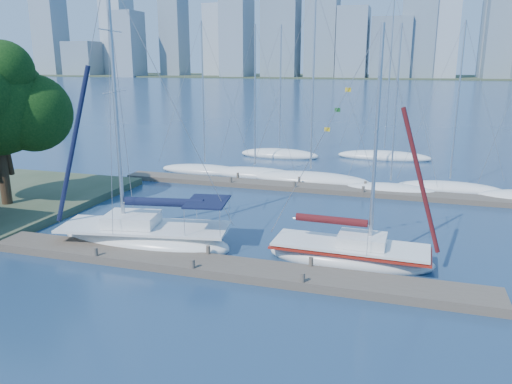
% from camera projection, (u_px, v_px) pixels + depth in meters
% --- Properties ---
extents(ground, '(700.00, 700.00, 0.00)m').
position_uv_depth(ground, '(201.00, 269.00, 23.21)').
color(ground, navy).
rests_on(ground, ground).
extents(near_dock, '(26.00, 2.00, 0.40)m').
position_uv_depth(near_dock, '(201.00, 265.00, 23.15)').
color(near_dock, brown).
rests_on(near_dock, ground).
extents(far_dock, '(30.00, 1.80, 0.36)m').
position_uv_depth(far_dock, '(310.00, 188.00, 37.39)').
color(far_dock, brown).
rests_on(far_dock, ground).
extents(far_shore, '(800.00, 100.00, 1.50)m').
position_uv_depth(far_shore, '(398.00, 77.00, 319.24)').
color(far_shore, '#38472D').
rests_on(far_shore, ground).
extents(sailboat_navy, '(9.75, 4.61, 14.15)m').
position_uv_depth(sailboat_navy, '(144.00, 227.00, 25.84)').
color(sailboat_navy, white).
rests_on(sailboat_navy, ground).
extents(sailboat_maroon, '(7.93, 2.80, 11.48)m').
position_uv_depth(sailboat_maroon, '(350.00, 244.00, 23.74)').
color(sailboat_maroon, white).
rests_on(sailboat_maroon, ground).
extents(bg_boat_0, '(8.36, 3.98, 12.89)m').
position_uv_depth(bg_boat_0, '(205.00, 170.00, 43.27)').
color(bg_boat_0, white).
rests_on(bg_boat_0, ground).
extents(bg_boat_1, '(8.40, 5.25, 12.57)m').
position_uv_depth(bg_boat_1, '(255.00, 174.00, 41.86)').
color(bg_boat_1, white).
rests_on(bg_boat_1, ground).
extents(bg_boat_2, '(9.64, 3.52, 15.08)m').
position_uv_depth(bg_boat_2, '(310.00, 179.00, 39.77)').
color(bg_boat_2, white).
rests_on(bg_boat_2, ground).
extents(bg_boat_3, '(6.96, 3.75, 12.22)m').
position_uv_depth(bg_boat_3, '(390.00, 190.00, 36.59)').
color(bg_boat_3, white).
rests_on(bg_boat_3, ground).
extents(bg_boat_4, '(7.93, 3.45, 12.47)m').
position_uv_depth(bg_boat_4, '(449.00, 188.00, 37.13)').
color(bg_boat_4, white).
rests_on(bg_boat_4, ground).
extents(bg_boat_6, '(8.16, 2.84, 13.17)m').
position_uv_depth(bg_boat_6, '(280.00, 154.00, 50.52)').
color(bg_boat_6, white).
rests_on(bg_boat_6, ground).
extents(bg_boat_7, '(9.37, 3.69, 15.95)m').
position_uv_depth(bg_boat_7, '(384.00, 156.00, 49.52)').
color(bg_boat_7, white).
rests_on(bg_boat_7, ground).
extents(skyline, '(502.50, 51.31, 107.51)m').
position_uv_depth(skyline, '(442.00, 15.00, 276.74)').
color(skyline, slate).
rests_on(skyline, ground).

